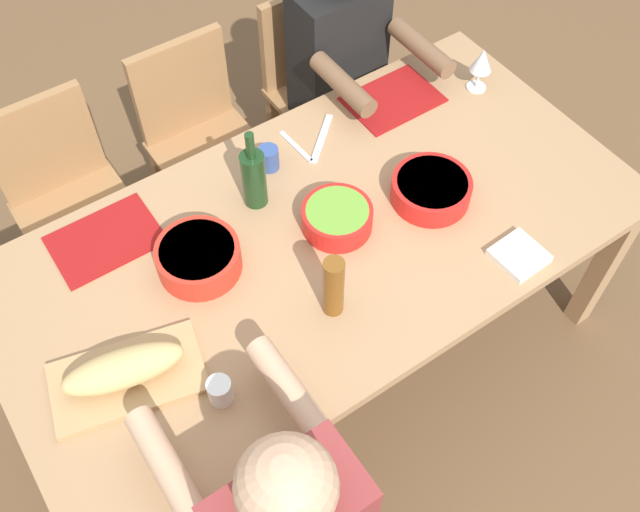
% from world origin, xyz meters
% --- Properties ---
extents(ground_plane, '(8.00, 8.00, 0.00)m').
position_xyz_m(ground_plane, '(0.00, 0.00, 0.00)').
color(ground_plane, brown).
extents(dining_table, '(2.00, 1.02, 0.74)m').
position_xyz_m(dining_table, '(0.00, 0.00, 0.67)').
color(dining_table, '#A87F56').
rests_on(dining_table, ground_plane).
extents(chair_far_left, '(0.40, 0.40, 0.85)m').
position_xyz_m(chair_far_left, '(-0.55, 0.83, 0.48)').
color(chair_far_left, '#9E7044').
rests_on(chair_far_left, ground_plane).
extents(chair_far_right, '(0.40, 0.40, 0.85)m').
position_xyz_m(chair_far_right, '(0.55, 0.83, 0.48)').
color(chair_far_right, '#9E7044').
rests_on(chair_far_right, ground_plane).
extents(diner_far_right, '(0.41, 0.53, 1.20)m').
position_xyz_m(diner_far_right, '(0.55, 0.65, 0.70)').
color(diner_far_right, '#2D2D38').
rests_on(diner_far_right, ground_plane).
extents(chair_far_center, '(0.40, 0.40, 0.85)m').
position_xyz_m(chair_far_center, '(0.00, 0.83, 0.48)').
color(chair_far_center, '#9E7044').
rests_on(chair_far_center, ground_plane).
extents(serving_bowl_greens, '(0.25, 0.25, 0.09)m').
position_xyz_m(serving_bowl_greens, '(-0.36, 0.10, 0.79)').
color(serving_bowl_greens, red).
rests_on(serving_bowl_greens, dining_table).
extents(serving_bowl_salad, '(0.22, 0.22, 0.08)m').
position_xyz_m(serving_bowl_salad, '(0.06, -0.00, 0.78)').
color(serving_bowl_salad, red).
rests_on(serving_bowl_salad, dining_table).
extents(serving_bowl_pasta, '(0.25, 0.25, 0.08)m').
position_xyz_m(serving_bowl_pasta, '(0.37, -0.07, 0.78)').
color(serving_bowl_pasta, red).
rests_on(serving_bowl_pasta, dining_table).
extents(cutting_board, '(0.44, 0.31, 0.02)m').
position_xyz_m(cutting_board, '(-0.69, -0.11, 0.75)').
color(cutting_board, tan).
rests_on(cutting_board, dining_table).
extents(bread_loaf, '(0.34, 0.18, 0.09)m').
position_xyz_m(bread_loaf, '(-0.69, -0.11, 0.81)').
color(bread_loaf, tan).
rests_on(bread_loaf, cutting_board).
extents(wine_bottle, '(0.08, 0.08, 0.29)m').
position_xyz_m(wine_bottle, '(-0.09, 0.23, 0.85)').
color(wine_bottle, '#193819').
rests_on(wine_bottle, dining_table).
extents(beer_bottle, '(0.06, 0.06, 0.22)m').
position_xyz_m(beer_bottle, '(-0.12, -0.24, 0.85)').
color(beer_bottle, brown).
rests_on(beer_bottle, dining_table).
extents(wine_glass, '(0.08, 0.08, 0.17)m').
position_xyz_m(wine_glass, '(0.84, 0.23, 0.86)').
color(wine_glass, silver).
rests_on(wine_glass, dining_table).
extents(placemat_far_left, '(0.32, 0.23, 0.01)m').
position_xyz_m(placemat_far_left, '(-0.55, 0.35, 0.74)').
color(placemat_far_left, maroon).
rests_on(placemat_far_left, dining_table).
extents(cup_near_left, '(0.07, 0.07, 0.08)m').
position_xyz_m(cup_near_left, '(-0.51, -0.30, 0.78)').
color(cup_near_left, white).
rests_on(cup_near_left, dining_table).
extents(placemat_far_right, '(0.32, 0.23, 0.01)m').
position_xyz_m(placemat_far_right, '(0.55, 0.35, 0.74)').
color(placemat_far_right, maroon).
rests_on(placemat_far_right, dining_table).
extents(cup_far_center, '(0.07, 0.07, 0.08)m').
position_xyz_m(cup_far_center, '(0.02, 0.32, 0.78)').
color(cup_far_center, '#334C8C').
rests_on(cup_far_center, dining_table).
extents(fork_far_center, '(0.03, 0.17, 0.01)m').
position_xyz_m(fork_far_center, '(0.14, 0.35, 0.74)').
color(fork_far_center, silver).
rests_on(fork_far_center, dining_table).
extents(carving_knife, '(0.19, 0.17, 0.01)m').
position_xyz_m(carving_knife, '(0.23, 0.33, 0.74)').
color(carving_knife, silver).
rests_on(carving_knife, dining_table).
extents(napkin_stack, '(0.15, 0.15, 0.02)m').
position_xyz_m(napkin_stack, '(0.44, -0.40, 0.75)').
color(napkin_stack, white).
rests_on(napkin_stack, dining_table).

